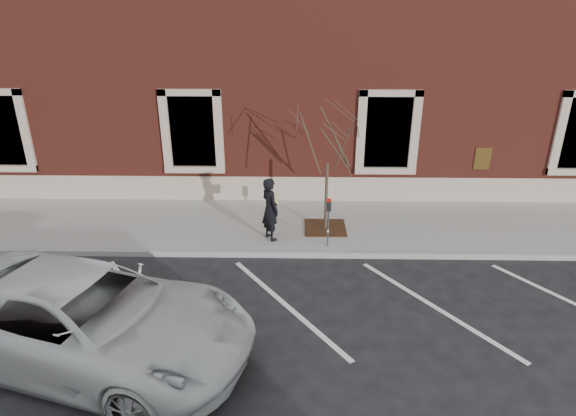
{
  "coord_description": "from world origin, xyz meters",
  "views": [
    {
      "loc": [
        0.22,
        -10.98,
        6.0
      ],
      "look_at": [
        0.0,
        0.6,
        1.1
      ],
      "focal_mm": 30.0,
      "sensor_mm": 36.0,
      "label": 1
    }
  ],
  "objects_px": {
    "parking_meter": "(328,214)",
    "sapling": "(328,144)",
    "white_truck": "(87,318)",
    "man": "(270,209)"
  },
  "relations": [
    {
      "from": "parking_meter",
      "to": "white_truck",
      "type": "bearing_deg",
      "value": -133.97
    },
    {
      "from": "parking_meter",
      "to": "sapling",
      "type": "bearing_deg",
      "value": 93.31
    },
    {
      "from": "man",
      "to": "white_truck",
      "type": "distance_m",
      "value": 5.55
    },
    {
      "from": "white_truck",
      "to": "man",
      "type": "bearing_deg",
      "value": -17.37
    },
    {
      "from": "man",
      "to": "sapling",
      "type": "xyz_separation_m",
      "value": [
        1.52,
        0.67,
        1.6
      ]
    },
    {
      "from": "man",
      "to": "white_truck",
      "type": "height_order",
      "value": "man"
    },
    {
      "from": "man",
      "to": "parking_meter",
      "type": "height_order",
      "value": "man"
    },
    {
      "from": "man",
      "to": "parking_meter",
      "type": "bearing_deg",
      "value": -139.28
    },
    {
      "from": "parking_meter",
      "to": "white_truck",
      "type": "relative_size",
      "value": 0.22
    },
    {
      "from": "man",
      "to": "sapling",
      "type": "height_order",
      "value": "sapling"
    }
  ]
}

